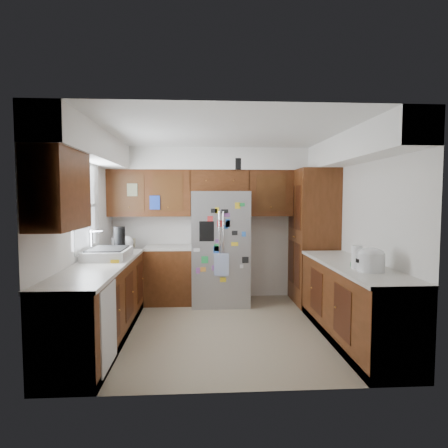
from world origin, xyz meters
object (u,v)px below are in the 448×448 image
(pantry, at_px, (313,237))
(paper_towel, at_px, (357,257))
(fridge, at_px, (220,248))
(rice_cooker, at_px, (371,259))

(pantry, bearing_deg, paper_towel, -92.58)
(fridge, bearing_deg, rice_cooker, -54.66)
(pantry, relative_size, fridge, 1.19)
(rice_cooker, bearing_deg, paper_towel, 118.56)
(pantry, relative_size, rice_cooker, 7.27)
(fridge, xyz_separation_m, rice_cooker, (1.50, -2.11, 0.15))
(fridge, bearing_deg, paper_towel, -54.16)
(fridge, height_order, paper_towel, fridge)
(pantry, height_order, rice_cooker, pantry)
(paper_towel, bearing_deg, pantry, 87.42)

